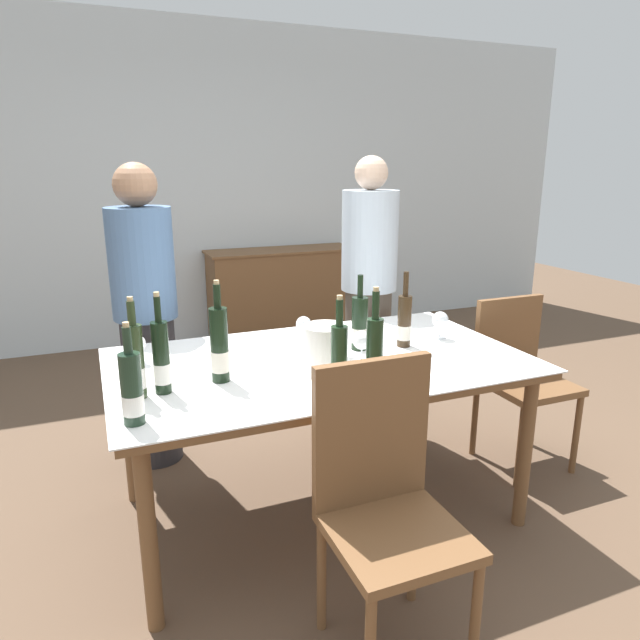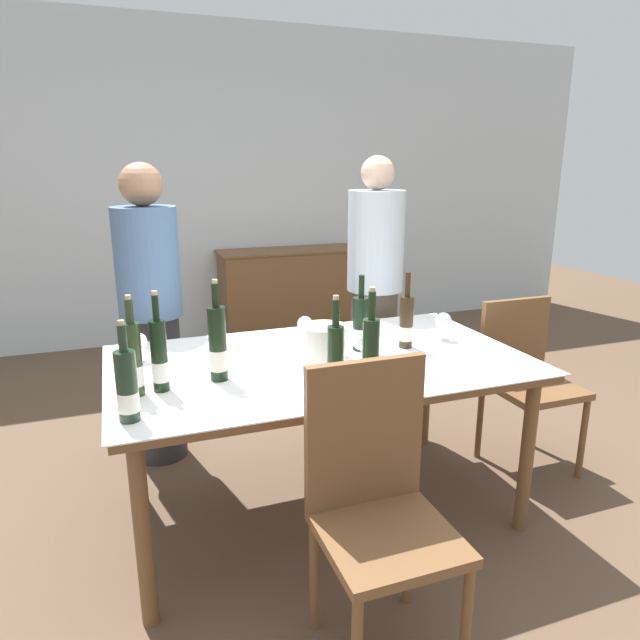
{
  "view_description": "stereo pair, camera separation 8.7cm",
  "coord_description": "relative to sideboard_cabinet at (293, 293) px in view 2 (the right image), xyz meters",
  "views": [
    {
      "loc": [
        -0.9,
        -2.21,
        1.6
      ],
      "look_at": [
        0.0,
        0.0,
        0.95
      ],
      "focal_mm": 32.0,
      "sensor_mm": 36.0,
      "label": 1
    },
    {
      "loc": [
        -0.82,
        -2.24,
        1.6
      ],
      "look_at": [
        0.0,
        0.0,
        0.95
      ],
      "focal_mm": 32.0,
      "sensor_mm": 36.0,
      "label": 2
    }
  ],
  "objects": [
    {
      "name": "ground_plane",
      "position": [
        -0.75,
        -2.8,
        -0.42
      ],
      "size": [
        12.0,
        12.0,
        0.0
      ],
      "primitive_type": "plane",
      "color": "brown"
    },
    {
      "name": "back_wall",
      "position": [
        -0.75,
        0.29,
        0.98
      ],
      "size": [
        8.0,
        0.1,
        2.8
      ],
      "color": "silver",
      "rests_on": "ground_plane"
    },
    {
      "name": "sideboard_cabinet",
      "position": [
        0.0,
        0.0,
        0.0
      ],
      "size": [
        1.39,
        0.46,
        0.83
      ],
      "color": "brown",
      "rests_on": "ground_plane"
    },
    {
      "name": "dining_table",
      "position": [
        -0.75,
        -2.8,
        0.28
      ],
      "size": [
        1.81,
        1.06,
        0.77
      ],
      "color": "brown",
      "rests_on": "ground_plane"
    },
    {
      "name": "ice_bucket",
      "position": [
        -0.8,
        -2.98,
        0.46
      ],
      "size": [
        0.19,
        0.19,
        0.21
      ],
      "color": "white",
      "rests_on": "dining_table"
    },
    {
      "name": "wine_bottle_0",
      "position": [
        -1.57,
        -3.16,
        0.47
      ],
      "size": [
        0.07,
        0.07,
        0.35
      ],
      "color": "#1E3323",
      "rests_on": "dining_table"
    },
    {
      "name": "wine_bottle_1",
      "position": [
        -1.54,
        -2.94,
        0.48
      ],
      "size": [
        0.07,
        0.07,
        0.38
      ],
      "color": "#28381E",
      "rests_on": "dining_table"
    },
    {
      "name": "wine_bottle_2",
      "position": [
        -0.71,
        -3.23,
        0.49
      ],
      "size": [
        0.06,
        0.06,
        0.41
      ],
      "color": "black",
      "rests_on": "dining_table"
    },
    {
      "name": "wine_bottle_3",
      "position": [
        -0.53,
        -2.74,
        0.47
      ],
      "size": [
        0.08,
        0.08,
        0.35
      ],
      "color": "black",
      "rests_on": "dining_table"
    },
    {
      "name": "wine_bottle_4",
      "position": [
        -1.44,
        -2.93,
        0.48
      ],
      "size": [
        0.06,
        0.06,
        0.39
      ],
      "color": "black",
      "rests_on": "dining_table"
    },
    {
      "name": "wine_bottle_5",
      "position": [
        -0.31,
        -2.78,
        0.47
      ],
      "size": [
        0.07,
        0.07,
        0.36
      ],
      "color": "#332314",
      "rests_on": "dining_table"
    },
    {
      "name": "wine_bottle_6",
      "position": [
        -0.83,
        -3.17,
        0.48
      ],
      "size": [
        0.06,
        0.06,
        0.38
      ],
      "color": "black",
      "rests_on": "dining_table"
    },
    {
      "name": "wine_bottle_7",
      "position": [
        -1.22,
        -2.89,
        0.49
      ],
      "size": [
        0.07,
        0.07,
        0.41
      ],
      "color": "black",
      "rests_on": "dining_table"
    },
    {
      "name": "wine_glass_0",
      "position": [
        -0.76,
        -2.62,
        0.46
      ],
      "size": [
        0.07,
        0.07,
        0.15
      ],
      "color": "white",
      "rests_on": "dining_table"
    },
    {
      "name": "wine_glass_1",
      "position": [
        -0.66,
        -2.8,
        0.45
      ],
      "size": [
        0.09,
        0.09,
        0.15
      ],
      "color": "white",
      "rests_on": "dining_table"
    },
    {
      "name": "wine_glass_2",
      "position": [
        -0.09,
        -2.73,
        0.44
      ],
      "size": [
        0.08,
        0.08,
        0.14
      ],
      "color": "white",
      "rests_on": "dining_table"
    },
    {
      "name": "wine_glass_3",
      "position": [
        -1.5,
        -2.56,
        0.44
      ],
      "size": [
        0.07,
        0.07,
        0.13
      ],
      "color": "white",
      "rests_on": "dining_table"
    },
    {
      "name": "wine_glass_4",
      "position": [
        -0.61,
        -2.92,
        0.45
      ],
      "size": [
        0.08,
        0.08,
        0.15
      ],
      "color": "white",
      "rests_on": "dining_table"
    },
    {
      "name": "chair_right_end",
      "position": [
        0.45,
        -2.72,
        0.11
      ],
      "size": [
        0.42,
        0.42,
        0.9
      ],
      "color": "brown",
      "rests_on": "ground_plane"
    },
    {
      "name": "chair_near_front",
      "position": [
        -0.83,
        -3.55,
        0.14
      ],
      "size": [
        0.42,
        0.42,
        0.99
      ],
      "color": "brown",
      "rests_on": "ground_plane"
    },
    {
      "name": "person_host",
      "position": [
        -1.41,
        -1.98,
        0.39
      ],
      "size": [
        0.33,
        0.33,
        1.61
      ],
      "color": "#2D2D33",
      "rests_on": "ground_plane"
    },
    {
      "name": "person_guest_left",
      "position": [
        -0.12,
        -2.02,
        0.41
      ],
      "size": [
        0.33,
        0.33,
        1.65
      ],
      "color": "#51473D",
      "rests_on": "ground_plane"
    }
  ]
}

